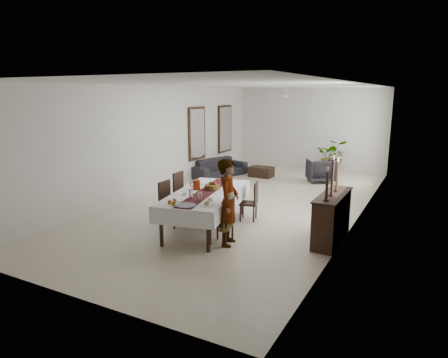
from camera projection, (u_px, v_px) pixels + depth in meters
The scene contains 86 objects.
floor at pixel (246, 203), 11.12m from camera, with size 6.00×12.00×0.00m, color beige.
ceiling at pixel (248, 85), 10.45m from camera, with size 6.00×12.00×0.02m, color silver.
wall_back at pixel (310, 129), 15.96m from camera, with size 6.00×0.02×3.20m, color silver.
wall_front at pixel (68, 193), 5.61m from camera, with size 6.00×0.02×3.20m, color silver.
wall_left at pixel (158, 140), 12.16m from camera, with size 0.02×12.00×3.20m, color silver.
wall_right at pixel (362, 153), 9.40m from camera, with size 0.02×12.00×3.20m, color silver.
dining_table_top at pixel (206, 194), 8.81m from camera, with size 1.11×2.67×0.06m, color black.
table_leg_fl at pixel (161, 228), 7.85m from camera, with size 0.08×0.08×0.78m, color black.
table_leg_fr at pixel (208, 233), 7.58m from camera, with size 0.08×0.08×0.78m, color black.
table_leg_bl at pixel (204, 197), 10.23m from camera, with size 0.08×0.08×0.78m, color black.
table_leg_br at pixel (241, 199), 9.95m from camera, with size 0.08×0.08×0.78m, color black.
tablecloth_top at pixel (206, 192), 8.81m from camera, with size 1.31×2.87×0.01m, color white.
tablecloth_drape_left at pixel (179, 197), 9.02m from camera, with size 0.01×2.87×0.33m, color white.
tablecloth_drape_right at pixel (234, 202), 8.66m from camera, with size 0.01×2.87×0.33m, color white.
tablecloth_drape_near at pixel (181, 218), 7.50m from camera, with size 1.31×0.01×0.33m, color white.
tablecloth_drape_far at pixel (224, 185), 10.18m from camera, with size 1.31×0.01×0.33m, color white.
table_runner at pixel (206, 192), 8.80m from camera, with size 0.39×2.78×0.00m, color maroon.
red_pitcher at pixel (197, 185), 9.02m from camera, with size 0.17×0.17×0.22m, color maroon.
pitcher_handle at pixel (193, 184), 9.04m from camera, with size 0.13×0.13×0.02m, color maroon.
wine_glass_near at pixel (200, 196), 8.07m from camera, with size 0.08×0.08×0.19m, color silver.
wine_glass_mid at pixel (191, 194), 8.24m from camera, with size 0.08×0.08×0.19m, color silver.
teacup_right at pixel (210, 199), 8.08m from camera, with size 0.10×0.10×0.07m, color silver.
saucer_right at pixel (210, 200), 8.08m from camera, with size 0.17×0.17×0.01m, color white.
teacup_left at pixel (185, 194), 8.53m from camera, with size 0.10×0.10×0.07m, color silver.
saucer_left at pixel (185, 195), 8.53m from camera, with size 0.17×0.17×0.01m, color silver.
plate_near_right at pixel (207, 205), 7.76m from camera, with size 0.27×0.27×0.02m, color white.
bread_near_right at pixel (207, 203), 7.76m from camera, with size 0.10×0.10×0.10m, color tan.
plate_near_left at pixel (177, 200), 8.12m from camera, with size 0.27×0.27×0.02m, color white.
plate_far_left at pixel (200, 185), 9.48m from camera, with size 0.27×0.27×0.02m, color silver.
serving_tray at pixel (186, 205), 7.71m from camera, with size 0.40×0.40×0.02m, color #46464C.
jam_jar_a at pixel (173, 203), 7.74m from camera, with size 0.07×0.07×0.08m, color brown.
jam_jar_b at pixel (170, 202), 7.83m from camera, with size 0.07×0.07×0.08m, color #985616.
jam_jar_c at pixel (174, 201), 7.92m from camera, with size 0.07×0.07×0.08m, color #953B15.
fruit_basket at pixel (212, 187), 9.04m from camera, with size 0.33×0.33×0.11m, color brown.
fruit_red at pixel (214, 183), 9.03m from camera, with size 0.10×0.10×0.10m, color #A61014.
fruit_green at pixel (211, 183), 9.06m from camera, with size 0.09×0.09×0.09m, color #558929.
chair_right_near_seat at pixel (221, 223), 8.01m from camera, with size 0.41×0.41×0.05m, color black.
chair_right_near_leg_fl at pixel (226, 238), 7.84m from camera, with size 0.04×0.04×0.41m, color black.
chair_right_near_leg_fr at pixel (232, 232), 8.14m from camera, with size 0.04×0.04×0.41m, color black.
chair_right_near_leg_bl at pixel (210, 235), 7.98m from camera, with size 0.04×0.04×0.41m, color black.
chair_right_near_leg_br at pixel (217, 230), 8.28m from camera, with size 0.04×0.04×0.41m, color black.
chair_right_near_back at pixel (230, 211), 7.88m from camera, with size 0.41×0.04×0.52m, color black.
chair_right_far_seat at pixel (248, 203), 9.52m from camera, with size 0.39×0.39×0.04m, color black.
chair_right_far_leg_fl at pixel (254, 214), 9.37m from camera, with size 0.04×0.04×0.39m, color black.
chair_right_far_leg_fr at pixel (256, 211), 9.67m from camera, with size 0.04×0.04×0.39m, color black.
chair_right_far_leg_bl at pixel (240, 213), 9.45m from camera, with size 0.04×0.04×0.39m, color black.
chair_right_far_leg_br at pixel (243, 210), 9.75m from camera, with size 0.04×0.04×0.39m, color black.
chair_right_far_back at pixel (256, 193), 9.41m from camera, with size 0.39×0.04×0.50m, color black.
chair_left_near_seat at pixel (172, 206), 9.10m from camera, with size 0.43×0.43×0.05m, color black.
chair_left_near_leg_fl at pixel (170, 213), 9.39m from camera, with size 0.04×0.04×0.43m, color black.
chair_left_near_leg_fr at pixel (161, 217), 9.08m from camera, with size 0.04×0.04×0.43m, color black.
chair_left_near_leg_bl at pixel (183, 215), 9.23m from camera, with size 0.04×0.04×0.43m, color black.
chair_left_near_leg_br at pixel (174, 220), 8.92m from camera, with size 0.04×0.04×0.43m, color black.
chair_left_near_back at pixel (164, 193), 9.13m from camera, with size 0.43×0.04×0.55m, color black.
chair_left_far_seat at pixel (186, 197), 9.85m from camera, with size 0.46×0.46×0.05m, color black.
chair_left_far_leg_fl at pixel (183, 204), 10.15m from camera, with size 0.05×0.05×0.45m, color black.
chair_left_far_leg_fr at pixel (176, 208), 9.81m from camera, with size 0.05×0.05×0.45m, color black.
chair_left_far_leg_bl at pixel (196, 206), 9.99m from camera, with size 0.05×0.05×0.45m, color black.
chair_left_far_leg_br at pixel (189, 209), 9.66m from camera, with size 0.05×0.05×0.45m, color black.
chair_left_far_back at pixel (178, 184), 9.87m from camera, with size 0.46×0.04×0.58m, color black.
woman at pixel (228, 202), 7.88m from camera, with size 0.63×0.42×1.74m, color gray.
sideboard_body at pixel (332, 218), 8.14m from camera, with size 0.43×1.60×0.96m, color black.
sideboard_top at pixel (333, 195), 8.04m from camera, with size 0.47×1.66×0.03m, color black.
candlestick_near_base at pixel (326, 200), 7.53m from camera, with size 0.11×0.11×0.03m, color black.
candlestick_near_shaft at pixel (327, 185), 7.47m from camera, with size 0.05×0.05×0.53m, color black.
candlestick_near_candle at pixel (328, 169), 7.40m from camera, with size 0.04×0.04×0.09m, color beige.
candlestick_mid_base at pixel (331, 195), 7.89m from camera, with size 0.11×0.11×0.03m, color black.
candlestick_mid_shaft at pixel (332, 177), 7.82m from camera, with size 0.05×0.05×0.69m, color black.
candlestick_mid_candle at pixel (334, 157), 7.74m from camera, with size 0.04×0.04×0.09m, color beige.
candlestick_far_base at pixel (336, 191), 8.26m from camera, with size 0.11×0.11×0.03m, color black.
candlestick_far_shaft at pixel (337, 176), 8.20m from camera, with size 0.05×0.05×0.59m, color black.
candlestick_far_candle at pixel (338, 160), 8.13m from camera, with size 0.04×0.04×0.09m, color silver.
sofa at pixel (219, 168), 14.60m from camera, with size 2.20×0.86×0.64m, color #242126.
armchair at pixel (320, 171), 13.66m from camera, with size 0.84×0.86×0.78m, color #29272C.
coffee_table at pixel (261, 172), 14.54m from camera, with size 0.83×0.55×0.37m, color black.
potted_plant at pixel (333, 156), 15.05m from camera, with size 1.18×1.02×1.31m, color #295221.
mirror_frame_near at pixel (197, 133), 14.04m from camera, with size 0.06×1.05×1.85m, color black.
mirror_glass_near at pixel (198, 134), 14.03m from camera, with size 0.01×0.90×1.70m, color white.
mirror_frame_far at pixel (225, 129), 15.85m from camera, with size 0.06×1.05×1.85m, color black.
mirror_glass_far at pixel (226, 129), 15.84m from camera, with size 0.01×0.90×1.70m, color silver.
fan_rod at pixel (286, 90), 13.06m from camera, with size 0.04×0.04×0.20m, color white.
fan_hub at pixel (286, 96), 13.10m from camera, with size 0.16×0.16×0.08m, color white.
fan_blade_n at pixel (289, 96), 13.40m from camera, with size 0.10×0.55×0.01m, color white.
fan_blade_s at pixel (282, 96), 12.80m from camera, with size 0.10×0.55×0.01m, color silver.
fan_blade_e at pixel (296, 96), 12.94m from camera, with size 0.55×0.10×0.01m, color silver.
fan_blade_w at pixel (276, 96), 13.26m from camera, with size 0.55×0.10×0.01m, color white.
Camera 1 is at (4.50, -9.76, 2.97)m, focal length 32.00 mm.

